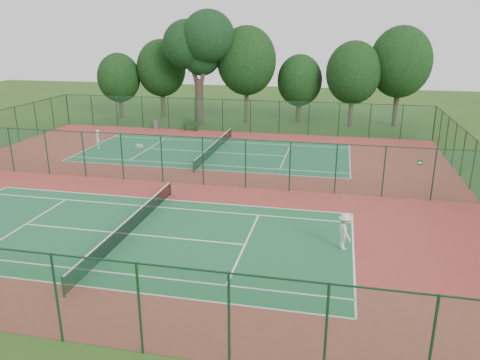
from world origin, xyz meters
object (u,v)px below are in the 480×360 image
player_far (98,139)px  kit_bag (139,146)px  player_near (345,231)px  bench (190,126)px  trash_bin (156,125)px  big_tree (199,44)px

player_far → kit_bag: player_far is taller
player_near → bench: size_ratio=1.11×
player_near → kit_bag: 26.00m
trash_bin → kit_bag: size_ratio=1.44×
player_near → trash_bin: player_near is taller
player_near → bench: (-16.40, 25.82, -0.43)m
player_far → kit_bag: size_ratio=2.54×
player_near → kit_bag: (-18.90, 17.83, -0.84)m
bench → big_tree: bearing=86.9°
player_far → bench: 11.09m
bench → player_near: bearing=-61.6°
trash_bin → kit_bag: bearing=-78.9°
bench → big_tree: 9.47m
bench → player_far: bearing=-126.9°
bench → kit_bag: (-2.50, -7.98, -0.41)m
player_far → trash_bin: 9.67m
bench → kit_bag: size_ratio=2.50×
trash_bin → bench: (4.09, -0.16, 0.04)m
player_near → bench: bearing=9.2°
player_near → big_tree: bearing=5.5°
big_tree → bench: bearing=-89.1°
player_far → big_tree: (5.94, 13.56, 8.12)m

